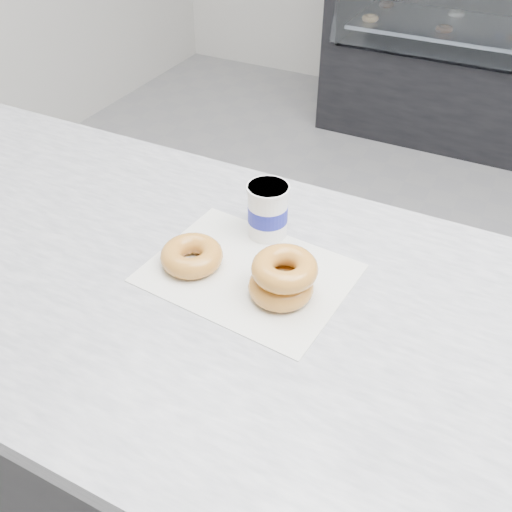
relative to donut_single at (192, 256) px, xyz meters
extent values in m
plane|color=gray|center=(0.54, 0.56, -0.92)|extent=(5.00, 5.00, 0.00)
cube|color=silver|center=(0.54, -0.04, -0.04)|extent=(3.06, 0.76, 0.04)
cube|color=silver|center=(0.10, 0.02, -0.02)|extent=(0.36, 0.29, 0.00)
torus|color=gold|center=(0.00, 0.00, 0.00)|extent=(0.13, 0.13, 0.04)
torus|color=gold|center=(0.17, 0.00, 0.00)|extent=(0.11, 0.11, 0.04)
torus|color=gold|center=(0.18, 0.00, 0.04)|extent=(0.13, 0.13, 0.04)
cylinder|color=white|center=(0.08, 0.14, 0.03)|extent=(0.09, 0.09, 0.11)
cylinder|color=white|center=(0.08, 0.14, 0.08)|extent=(0.08, 0.08, 0.01)
cylinder|color=#1B2197|center=(0.08, 0.14, 0.03)|extent=(0.09, 0.09, 0.03)
camera|label=1|loc=(0.45, -0.64, 0.63)|focal=40.00mm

